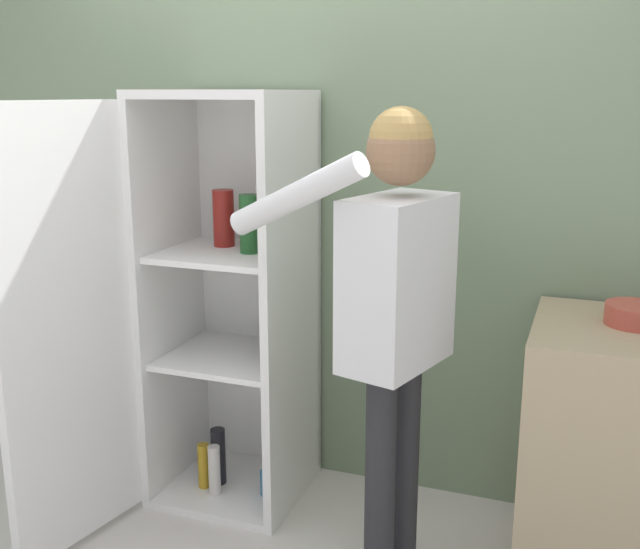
# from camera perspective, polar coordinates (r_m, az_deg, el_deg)

# --- Properties ---
(wall_back) EXTENTS (7.00, 0.06, 2.55)m
(wall_back) POSITION_cam_1_polar(r_m,az_deg,el_deg) (3.24, 0.58, 5.95)
(wall_back) COLOR gray
(wall_back) RESTS_ON ground_plane
(refrigerator) EXTENTS (0.75, 1.15, 1.72)m
(refrigerator) POSITION_cam_1_polar(r_m,az_deg,el_deg) (3.11, -8.94, -2.38)
(refrigerator) COLOR white
(refrigerator) RESTS_ON ground_plane
(person) EXTENTS (0.73, 0.53, 1.67)m
(person) POSITION_cam_1_polar(r_m,az_deg,el_deg) (2.51, 5.72, -1.17)
(person) COLOR #262628
(person) RESTS_ON ground_plane
(counter) EXTENTS (0.59, 0.64, 0.93)m
(counter) POSITION_cam_1_polar(r_m,az_deg,el_deg) (2.93, 21.29, -12.48)
(counter) COLOR tan
(counter) RESTS_ON ground_plane
(bowl) EXTENTS (0.21, 0.21, 0.07)m
(bowl) POSITION_cam_1_polar(r_m,az_deg,el_deg) (2.80, 22.93, -2.84)
(bowl) COLOR #B24738
(bowl) RESTS_ON counter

